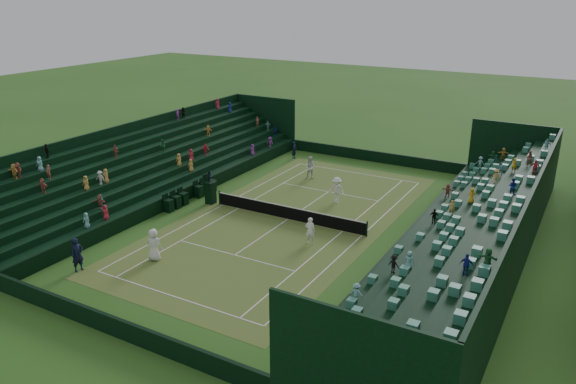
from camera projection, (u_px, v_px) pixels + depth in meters
name	position (u px, v px, depth m)	size (l,w,h in m)	color
ground	(288.00, 219.00, 38.56)	(160.00, 160.00, 0.00)	#2A581C
court_surface	(288.00, 219.00, 38.56)	(12.97, 26.77, 0.01)	#396B23
perimeter_wall_north	(374.00, 156.00, 51.37)	(17.17, 0.20, 1.00)	black
perimeter_wall_south	(115.00, 326.00, 25.41)	(17.17, 0.20, 1.00)	black
perimeter_wall_east	(408.00, 238.00, 34.44)	(0.20, 31.77, 1.00)	black
perimeter_wall_west	(191.00, 192.00, 42.34)	(0.20, 31.77, 1.00)	black
north_grandstand	(480.00, 237.00, 32.14)	(6.60, 32.00, 4.90)	black
south_grandstand	(148.00, 170.00, 43.93)	(6.60, 32.00, 4.90)	black
tennis_net	(288.00, 212.00, 38.38)	(11.67, 0.10, 1.06)	black
umpire_chair	(210.00, 190.00, 41.12)	(0.79, 0.79, 2.50)	black
courtside_chairs	(191.00, 195.00, 41.80)	(0.60, 5.56, 1.29)	black
player_near_west	(154.00, 245.00, 32.45)	(0.95, 0.62, 1.94)	white
player_near_east	(310.00, 231.00, 34.61)	(0.64, 0.42, 1.75)	white
player_far_west	(311.00, 168.00, 46.46)	(0.94, 0.73, 1.93)	silver
player_far_east	(337.00, 190.00, 41.33)	(1.26, 0.73, 1.94)	white
line_judge_north	(294.00, 150.00, 52.28)	(0.59, 0.38, 1.61)	black
line_judge_south	(77.00, 255.00, 31.18)	(0.72, 0.47, 1.97)	black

